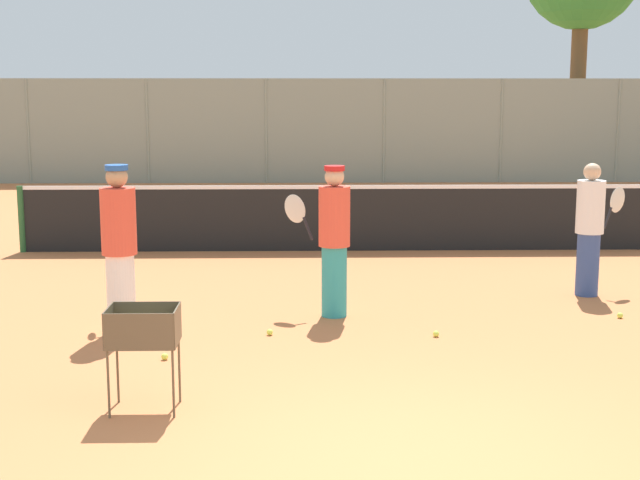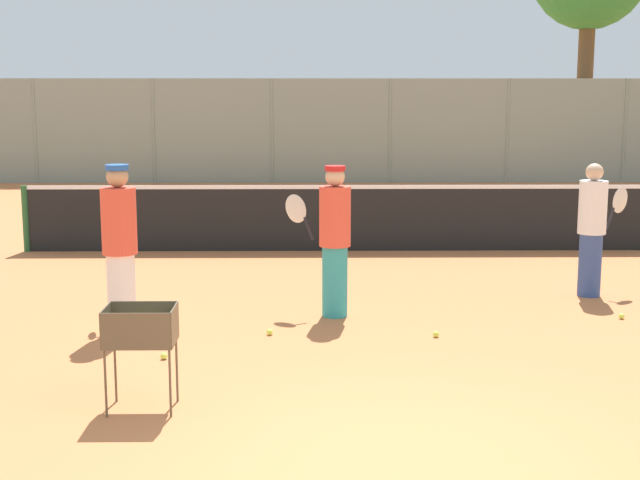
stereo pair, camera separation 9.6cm
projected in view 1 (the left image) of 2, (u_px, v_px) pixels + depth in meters
The scene contains 13 objects.
ground_plane at pixel (405, 466), 6.15m from camera, with size 80.00×80.00×0.00m, color #C67242.
tennis_net at pixel (344, 217), 14.37m from camera, with size 10.47×0.10×1.07m.
back_fence at pixel (325, 131), 24.98m from camera, with size 29.90×0.08×2.91m.
player_white_outfit at pixel (119, 246), 9.45m from camera, with size 0.42×0.90×1.80m.
player_red_cap at pixel (334, 239), 10.12m from camera, with size 0.80×0.60×1.73m.
player_yellow_shirt at pixel (590, 228), 11.18m from camera, with size 0.79×0.59×1.68m.
ball_cart at pixel (142, 335), 7.13m from camera, with size 0.56×0.41×0.86m.
tennis_ball_0 at pixel (270, 332), 9.45m from camera, with size 0.07×0.07×0.07m, color #D1E54C.
tennis_ball_1 at pixel (436, 334), 9.38m from camera, with size 0.07×0.07×0.07m, color #D1E54C.
tennis_ball_2 at pixel (165, 357), 8.58m from camera, with size 0.07×0.07×0.07m, color #D1E54C.
tennis_ball_3 at pixel (620, 315), 10.15m from camera, with size 0.07×0.07×0.07m, color #D1E54C.
tennis_ball_4 at pixel (137, 307), 10.56m from camera, with size 0.07×0.07×0.07m, color #D1E54C.
parked_car at pixel (523, 154), 27.23m from camera, with size 4.20×1.70×1.60m.
Camera 1 is at (-0.72, -5.79, 2.56)m, focal length 50.00 mm.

